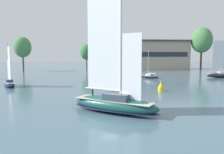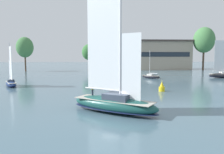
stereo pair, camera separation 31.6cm
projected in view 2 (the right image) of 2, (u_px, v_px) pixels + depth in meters
name	position (u px, v px, depth m)	size (l,w,h in m)	color
ground_plane	(114.00, 112.00, 24.38)	(400.00, 400.00, 0.00)	slate
waterfront_building	(155.00, 55.00, 102.33)	(30.08, 17.64, 13.22)	tan
tree_shore_left	(204.00, 40.00, 94.70)	(9.07, 9.07, 18.66)	#4C3828
tree_shore_center	(88.00, 52.00, 92.75)	(5.42, 5.42, 11.16)	brown
tree_shore_right	(25.00, 47.00, 87.09)	(6.68, 6.68, 13.75)	#4C3828
sailboat_main	(114.00, 102.00, 24.26)	(10.40, 8.41, 14.52)	#194C47
sailboat_moored_near_marina	(223.00, 74.00, 62.35)	(8.48, 2.43, 11.63)	#232328
sailboat_moored_mid_channel	(11.00, 83.00, 44.90)	(4.65, 6.61, 8.97)	navy
sailboat_moored_far_slip	(151.00, 76.00, 61.03)	(5.17, 5.02, 7.77)	#232328
channel_buoy	(162.00, 87.00, 38.70)	(1.05, 1.05, 1.91)	yellow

